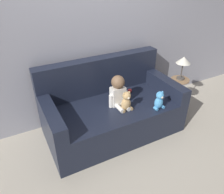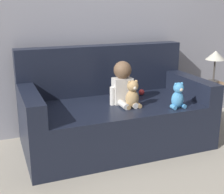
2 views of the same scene
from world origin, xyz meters
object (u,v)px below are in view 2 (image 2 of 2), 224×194
at_px(couch, 113,113).
at_px(person_baby, 123,84).
at_px(side_table, 214,69).
at_px(teddy_bear_brown, 132,95).
at_px(plush_toy_side, 178,96).
at_px(toy_ball, 141,92).

distance_m(couch, person_baby, 0.36).
height_order(person_baby, side_table, side_table).
height_order(couch, person_baby, couch).
bearing_deg(teddy_bear_brown, side_table, 10.89).
distance_m(plush_toy_side, toy_ball, 0.56).
height_order(teddy_bear_brown, toy_ball, teddy_bear_brown).
bearing_deg(teddy_bear_brown, plush_toy_side, -22.76).
relative_size(person_baby, plush_toy_side, 1.69).
bearing_deg(person_baby, toy_ball, 33.44).
bearing_deg(toy_ball, plush_toy_side, -77.58).
xyz_separation_m(teddy_bear_brown, plush_toy_side, (0.40, -0.17, -0.01)).
relative_size(teddy_bear_brown, plush_toy_side, 1.07).
relative_size(teddy_bear_brown, side_table, 0.29).
distance_m(couch, toy_ball, 0.42).
height_order(toy_ball, side_table, side_table).
relative_size(couch, side_table, 2.01).
height_order(plush_toy_side, side_table, side_table).
distance_m(person_baby, teddy_bear_brown, 0.18).
bearing_deg(toy_ball, side_table, -10.14).
bearing_deg(couch, person_baby, -63.49).
bearing_deg(side_table, person_baby, -177.14).
height_order(couch, plush_toy_side, couch).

